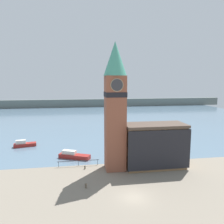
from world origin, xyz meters
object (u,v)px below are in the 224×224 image
at_px(boat_near, 73,155).
at_px(boat_far, 24,144).
at_px(mooring_bollard_far, 85,167).
at_px(pier_building, 155,145).
at_px(clock_tower, 115,103).
at_px(mooring_bollard_near, 86,185).

relative_size(boat_near, boat_far, 1.23).
xyz_separation_m(boat_near, mooring_bollard_far, (2.28, -6.26, -0.27)).
bearing_deg(mooring_bollard_far, pier_building, -4.23).
height_order(clock_tower, mooring_bollard_near, clock_tower).
relative_size(clock_tower, mooring_bollard_near, 29.38).
bearing_deg(boat_far, boat_near, -52.01).
bearing_deg(clock_tower, pier_building, -2.46).
relative_size(clock_tower, pier_building, 2.00).
bearing_deg(boat_near, mooring_bollard_near, -56.74).
bearing_deg(mooring_bollard_far, mooring_bollard_near, -90.84).
distance_m(boat_near, mooring_bollard_far, 6.67).
distance_m(clock_tower, pier_building, 11.43).
bearing_deg(clock_tower, boat_near, 139.22).
distance_m(pier_building, boat_far, 33.93).
distance_m(boat_far, mooring_bollard_near, 28.74).
bearing_deg(pier_building, mooring_bollard_near, -154.14).
bearing_deg(clock_tower, mooring_bollard_near, -130.08).
bearing_deg(mooring_bollard_near, boat_near, 98.88).
relative_size(boat_far, mooring_bollard_near, 7.02).
bearing_deg(mooring_bollard_near, mooring_bollard_far, 89.16).
relative_size(boat_near, mooring_bollard_near, 8.66).
height_order(clock_tower, pier_building, clock_tower).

